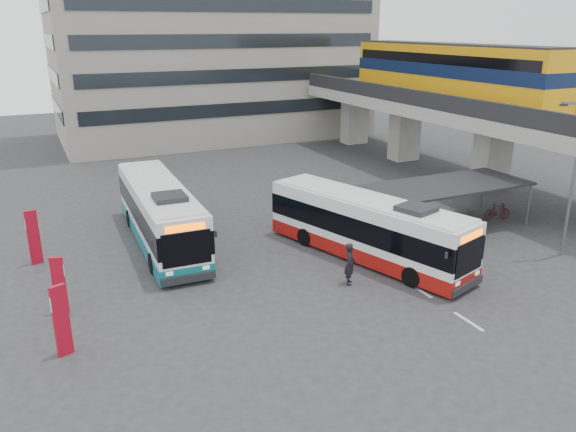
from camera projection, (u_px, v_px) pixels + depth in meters
name	position (u px, v px, depth m)	size (l,w,h in m)	color
ground	(335.00, 274.00, 25.87)	(120.00, 120.00, 0.00)	#28282B
viaduct	(452.00, 92.00, 41.56)	(8.00, 32.00, 9.68)	gray
bike_shelter	(441.00, 200.00, 31.33)	(10.00, 4.00, 2.54)	#595B60
office_block	(209.00, 8.00, 55.09)	(30.00, 15.00, 25.00)	gray
road_markings	(420.00, 290.00, 24.31)	(0.15, 7.60, 0.01)	beige
bus_main	(366.00, 228.00, 27.35)	(5.66, 11.36, 3.30)	white
bus_teal	(160.00, 214.00, 29.18)	(2.88, 11.68, 3.43)	white
pedestrian	(350.00, 264.00, 24.65)	(0.70, 0.46, 1.92)	black
lamp_post	(573.00, 171.00, 26.65)	(1.30, 0.57, 7.63)	#595B60
sign_totem_south	(61.00, 320.00, 19.14)	(0.56, 0.34, 2.65)	#9F091C
sign_totem_mid	(59.00, 285.00, 22.01)	(0.51, 0.28, 2.40)	#9F091C
sign_totem_north	(34.00, 236.00, 26.62)	(0.58, 0.27, 2.70)	#9F091C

